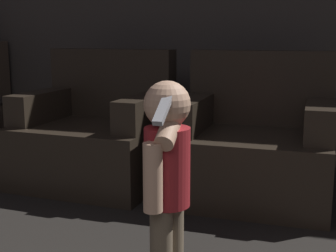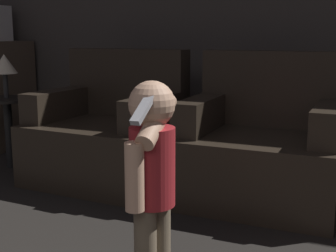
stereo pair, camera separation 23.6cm
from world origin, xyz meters
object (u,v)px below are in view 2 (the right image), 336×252
Objects in this scene: armchair_right at (263,149)px; lamp at (4,65)px; person_toddler at (151,167)px; armchair_left at (109,134)px.

lamp is at bearing -177.29° from armchair_right.
person_toddler is at bearing -99.21° from armchair_right.
armchair_right reaches higher than person_toddler.
armchair_left is 1.17× the size of person_toddler.
armchair_left and armchair_right have the same top height.
armchair_left is at bearing -132.62° from person_toddler.
lamp is at bearing -112.27° from person_toddler.
armchair_right reaches higher than lamp.
person_toddler is 2.02m from lamp.
lamp is at bearing -172.77° from armchair_left.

